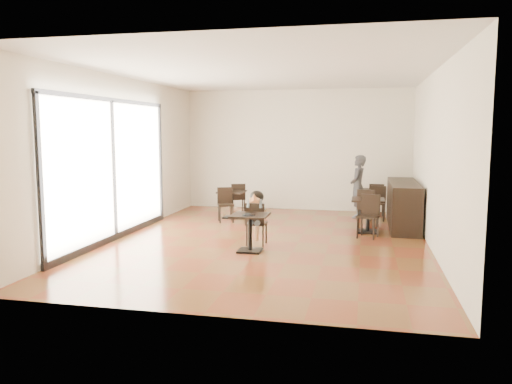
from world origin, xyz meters
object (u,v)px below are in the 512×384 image
(child_chair, at_px, (257,223))
(chair_mid_a, at_px, (368,208))
(chair_left_a, at_px, (237,199))
(child_table, at_px, (250,233))
(cafe_table_mid, at_px, (368,216))
(cafe_table_left, at_px, (232,204))
(adult_patron, at_px, (358,187))
(chair_mid_b, at_px, (368,217))
(child, at_px, (257,218))
(chair_left_b, at_px, (226,205))
(cafe_table_back, at_px, (371,203))
(chair_back_b, at_px, (378,203))
(chair_back_a, at_px, (377,199))

(child_chair, relative_size, chair_mid_a, 0.94)
(chair_left_a, bearing_deg, child_table, 85.08)
(child_table, distance_m, cafe_table_mid, 2.96)
(cafe_table_left, bearing_deg, adult_patron, 12.60)
(cafe_table_left, xyz_separation_m, chair_mid_b, (3.23, -1.63, 0.10))
(child, bearing_deg, child_chair, 0.00)
(cafe_table_left, height_order, chair_left_b, chair_left_b)
(child, bearing_deg, adult_patron, 61.81)
(cafe_table_left, xyz_separation_m, cafe_table_back, (3.33, 0.97, 0.00))
(chair_mid_b, bearing_deg, chair_back_b, 98.39)
(child, relative_size, chair_mid_a, 1.18)
(chair_mid_b, bearing_deg, cafe_table_left, 168.09)
(child_chair, height_order, cafe_table_mid, child_chair)
(chair_mid_a, bearing_deg, cafe_table_back, -78.84)
(child_table, xyz_separation_m, chair_back_a, (2.27, 4.40, 0.07))
(child_table, xyz_separation_m, chair_mid_a, (2.03, 2.70, 0.09))
(child_table, relative_size, chair_mid_b, 0.78)
(cafe_table_back, xyz_separation_m, chair_left_b, (-3.33, -1.52, 0.06))
(cafe_table_back, distance_m, chair_left_a, 3.36)
(chair_mid_b, bearing_deg, adult_patron, 110.74)
(chair_left_a, distance_m, chair_back_a, 3.52)
(cafe_table_back, height_order, chair_mid_a, chair_mid_a)
(child, height_order, chair_left_a, child)
(chair_back_a, distance_m, chair_back_b, 0.74)
(adult_patron, relative_size, chair_back_a, 1.90)
(child_chair, xyz_separation_m, cafe_table_left, (-1.20, 2.68, -0.07))
(chair_mid_a, bearing_deg, chair_left_a, -3.63)
(cafe_table_back, distance_m, chair_mid_b, 2.60)
(child_chair, bearing_deg, chair_mid_a, -133.38)
(child_table, xyz_separation_m, chair_left_a, (-1.20, 3.78, 0.06))
(cafe_table_mid, bearing_deg, child, -141.77)
(chair_left_b, bearing_deg, child_chair, -83.18)
(child_table, distance_m, chair_back_a, 4.95)
(cafe_table_back, height_order, chair_mid_b, chair_mid_b)
(cafe_table_left, distance_m, chair_left_a, 0.55)
(cafe_table_left, bearing_deg, cafe_table_mid, -18.49)
(chair_left_a, xyz_separation_m, chair_back_b, (3.47, -0.13, 0.00))
(child_chair, relative_size, cafe_table_left, 1.22)
(child_table, height_order, cafe_table_mid, cafe_table_mid)
(cafe_table_mid, distance_m, chair_back_a, 2.26)
(adult_patron, bearing_deg, cafe_table_mid, 12.98)
(cafe_table_left, distance_m, chair_back_b, 3.49)
(chair_mid_a, distance_m, chair_back_b, 0.98)
(cafe_table_mid, height_order, cafe_table_left, cafe_table_mid)
(child_table, bearing_deg, chair_left_a, 107.57)
(cafe_table_mid, bearing_deg, chair_mid_b, -90.00)
(chair_left_a, height_order, chair_back_a, chair_back_a)
(child_chair, bearing_deg, chair_left_b, -60.68)
(child_table, height_order, chair_back_a, chair_back_a)
(chair_mid_a, relative_size, chair_left_b, 1.07)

